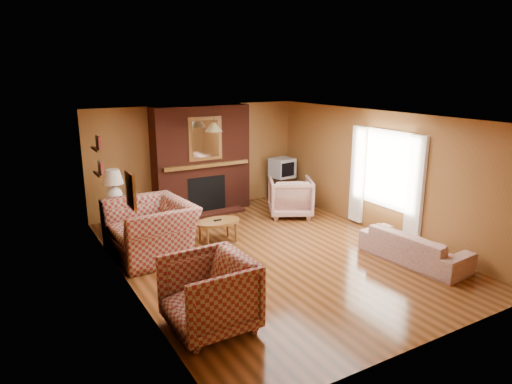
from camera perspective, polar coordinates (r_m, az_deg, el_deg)
floor at (r=8.14m, az=1.94°, el=-7.71°), size 6.50×6.50×0.00m
ceiling at (r=7.55m, az=2.10°, el=9.36°), size 6.50×6.50×0.00m
wall_back at (r=10.59m, az=-7.38°, el=4.28°), size 6.50×0.00×6.50m
wall_front at (r=5.42m, az=20.70°, el=-6.92°), size 6.50×0.00×6.50m
wall_left at (r=6.81m, az=-16.11°, el=-2.13°), size 0.00×6.50×6.50m
wall_right at (r=9.30m, az=15.20°, el=2.40°), size 0.00×6.50×6.50m
fireplace at (r=10.35m, az=-6.80°, el=3.95°), size 2.20×0.82×2.40m
window_right at (r=9.15m, az=15.84°, el=1.68°), size 0.10×1.85×2.00m
bookshelf at (r=8.53m, az=-19.15°, el=4.21°), size 0.09×0.55×0.71m
botanical_print at (r=6.45m, az=-15.37°, el=0.20°), size 0.05×0.40×0.50m
pendant_light at (r=9.61m, az=-5.31°, el=8.09°), size 0.36×0.36×0.48m
plaid_loveseat at (r=8.09m, az=-13.01°, el=-4.61°), size 1.41×1.58×0.96m
plaid_armchair at (r=5.78m, az=-5.91°, el=-12.58°), size 1.05×1.02×0.94m
floral_sofa at (r=8.17m, az=19.17°, el=-6.47°), size 0.89×1.89×0.53m
floral_armchair at (r=10.13m, az=4.31°, el=-0.60°), size 1.25×1.26×0.86m
coffee_table at (r=8.58m, az=-4.80°, el=-3.92°), size 0.87×0.54×0.44m
side_table at (r=9.44m, az=-17.10°, el=-3.12°), size 0.48×0.48×0.63m
table_lamp at (r=9.26m, az=-17.42°, el=0.92°), size 0.40×0.40×0.67m
tv_stand at (r=11.34m, az=3.25°, el=0.42°), size 0.58×0.54×0.60m
crt_tv at (r=11.21m, az=3.30°, el=3.05°), size 0.57×0.57×0.47m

